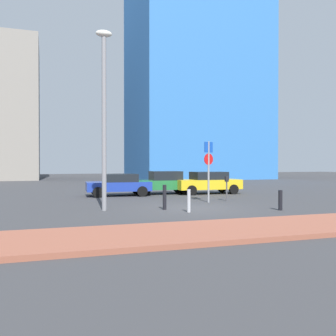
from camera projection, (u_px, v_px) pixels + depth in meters
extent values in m
plane|color=#38383A|center=(191.00, 208.00, 16.83)|extent=(120.00, 120.00, 0.00)
cube|color=#93513D|center=(263.00, 228.00, 11.31)|extent=(40.00, 3.17, 0.14)
cube|color=#1E389E|center=(118.00, 186.00, 23.33)|extent=(4.05, 2.03, 0.57)
cube|color=black|center=(120.00, 178.00, 23.35)|extent=(2.12, 1.78, 0.49)
cylinder|color=black|center=(98.00, 192.00, 22.09)|extent=(0.65, 0.25, 0.64)
cylinder|color=black|center=(95.00, 190.00, 23.85)|extent=(0.65, 0.25, 0.64)
cylinder|color=black|center=(142.00, 191.00, 22.81)|extent=(0.65, 0.25, 0.64)
cylinder|color=black|center=(137.00, 189.00, 24.57)|extent=(0.65, 0.25, 0.64)
cube|color=#237238|center=(162.00, 185.00, 24.77)|extent=(4.05, 1.82, 0.61)
cube|color=black|center=(166.00, 176.00, 24.82)|extent=(2.02, 1.62, 0.59)
cylinder|color=black|center=(146.00, 190.00, 23.56)|extent=(0.65, 0.24, 0.64)
cylinder|color=black|center=(140.00, 189.00, 25.19)|extent=(0.65, 0.24, 0.64)
cylinder|color=black|center=(186.00, 190.00, 24.35)|extent=(0.65, 0.24, 0.64)
cylinder|color=black|center=(178.00, 188.00, 25.98)|extent=(0.65, 0.24, 0.64)
cube|color=gold|center=(208.00, 184.00, 24.99)|extent=(4.42, 1.75, 0.64)
cube|color=black|center=(209.00, 176.00, 25.01)|extent=(2.26, 1.60, 0.52)
cylinder|color=black|center=(192.00, 190.00, 23.71)|extent=(0.64, 0.22, 0.64)
cylinder|color=black|center=(182.00, 189.00, 25.34)|extent=(0.64, 0.22, 0.64)
cylinder|color=black|center=(234.00, 189.00, 24.64)|extent=(0.64, 0.22, 0.64)
cylinder|color=black|center=(222.00, 188.00, 26.28)|extent=(0.64, 0.22, 0.64)
cylinder|color=gray|center=(209.00, 172.00, 19.41)|extent=(0.10, 0.10, 3.19)
cube|color=#1447B7|center=(209.00, 147.00, 19.40)|extent=(0.54, 0.20, 0.55)
cylinder|color=red|center=(209.00, 159.00, 19.41)|extent=(0.58, 0.20, 0.60)
cylinder|color=#4C4C51|center=(227.00, 191.00, 20.11)|extent=(0.08, 0.08, 1.05)
cube|color=black|center=(227.00, 179.00, 20.11)|extent=(0.18, 0.14, 0.28)
cylinder|color=gray|center=(104.00, 124.00, 15.98)|extent=(0.20, 0.20, 7.47)
ellipsoid|color=silver|center=(104.00, 34.00, 15.93)|extent=(0.70, 0.36, 0.30)
cylinder|color=#B7B7BC|center=(189.00, 201.00, 15.45)|extent=(0.15, 0.15, 0.96)
cylinder|color=black|center=(280.00, 200.00, 16.13)|extent=(0.18, 0.18, 0.88)
cylinder|color=black|center=(165.00, 197.00, 16.34)|extent=(0.17, 0.17, 1.10)
cube|color=#3372BF|center=(195.00, 71.00, 51.66)|extent=(17.23, 14.09, 29.92)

